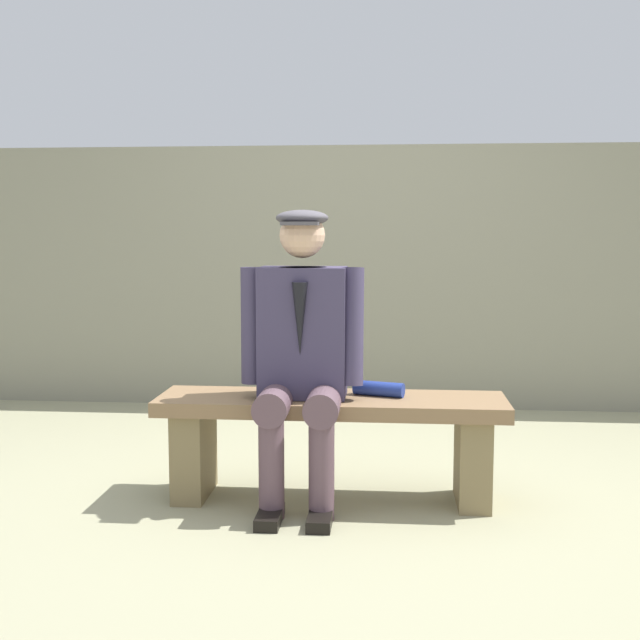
# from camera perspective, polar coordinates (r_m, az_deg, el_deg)

# --- Properties ---
(ground_plane) EXTENTS (30.00, 30.00, 0.00)m
(ground_plane) POSITION_cam_1_polar(r_m,az_deg,el_deg) (3.78, 0.79, -12.56)
(ground_plane) COLOR gray
(bench) EXTENTS (1.57, 0.41, 0.48)m
(bench) POSITION_cam_1_polar(r_m,az_deg,el_deg) (3.68, 0.80, -7.74)
(bench) COLOR olive
(bench) RESTS_ON ground
(seated_man) EXTENTS (0.55, 0.57, 1.32)m
(seated_man) POSITION_cam_1_polar(r_m,az_deg,el_deg) (3.56, -1.33, -1.88)
(seated_man) COLOR #3B3550
(seated_man) RESTS_ON ground
(rolled_magazine) EXTENTS (0.24, 0.13, 0.07)m
(rolled_magazine) POSITION_cam_1_polar(r_m,az_deg,el_deg) (3.67, 4.18, -4.89)
(rolled_magazine) COLOR navy
(rolled_magazine) RESTS_ON bench
(stadium_wall) EXTENTS (12.00, 0.24, 1.80)m
(stadium_wall) POSITION_cam_1_polar(r_m,az_deg,el_deg) (5.65, 2.36, 3.06)
(stadium_wall) COLOR gray
(stadium_wall) RESTS_ON ground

